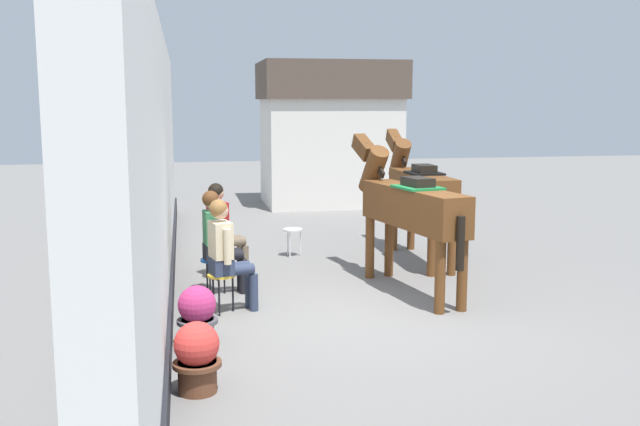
# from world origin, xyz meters

# --- Properties ---
(ground_plane) EXTENTS (40.00, 40.00, 0.00)m
(ground_plane) POSITION_xyz_m (0.00, 3.00, 0.00)
(ground_plane) COLOR slate
(pub_facade_wall) EXTENTS (0.34, 14.00, 3.40)m
(pub_facade_wall) POSITION_xyz_m (-2.55, 1.50, 1.54)
(pub_facade_wall) COLOR white
(pub_facade_wall) RESTS_ON ground_plane
(distant_cottage) EXTENTS (3.40, 2.60, 3.50)m
(distant_cottage) POSITION_xyz_m (1.40, 9.40, 1.80)
(distant_cottage) COLOR silver
(distant_cottage) RESTS_ON ground_plane
(seated_visitor_near) EXTENTS (0.61, 0.48, 1.39)m
(seated_visitor_near) POSITION_xyz_m (-1.72, 0.32, 0.78)
(seated_visitor_near) COLOR gold
(seated_visitor_near) RESTS_ON ground_plane
(seated_visitor_middle) EXTENTS (0.61, 0.49, 1.39)m
(seated_visitor_middle) POSITION_xyz_m (-1.77, 1.19, 0.78)
(seated_visitor_middle) COLOR #194C99
(seated_visitor_middle) RESTS_ON ground_plane
(seated_visitor_far) EXTENTS (0.61, 0.49, 1.39)m
(seated_visitor_far) POSITION_xyz_m (-1.67, 2.08, 0.78)
(seated_visitor_far) COLOR red
(seated_visitor_far) RESTS_ON ground_plane
(saddled_horse_near) EXTENTS (0.86, 2.97, 2.06)m
(saddled_horse_near) POSITION_xyz_m (0.74, 0.88, 1.16)
(saddled_horse_near) COLOR brown
(saddled_horse_near) RESTS_ON ground_plane
(saddled_horse_far) EXTENTS (0.50, 3.00, 2.06)m
(saddled_horse_far) POSITION_xyz_m (1.50, 2.71, 1.16)
(saddled_horse_far) COLOR brown
(saddled_horse_far) RESTS_ON ground_plane
(flower_planter_near) EXTENTS (0.43, 0.43, 0.64)m
(flower_planter_near) POSITION_xyz_m (-2.13, -2.11, 0.33)
(flower_planter_near) COLOR brown
(flower_planter_near) RESTS_ON ground_plane
(flower_planter_middle) EXTENTS (0.43, 0.43, 0.64)m
(flower_planter_middle) POSITION_xyz_m (-2.10, -0.84, 0.33)
(flower_planter_middle) COLOR #4C4C51
(flower_planter_middle) RESTS_ON ground_plane
(spare_stool_white) EXTENTS (0.32, 0.32, 0.46)m
(spare_stool_white) POSITION_xyz_m (-0.45, 3.37, 0.40)
(spare_stool_white) COLOR white
(spare_stool_white) RESTS_ON ground_plane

